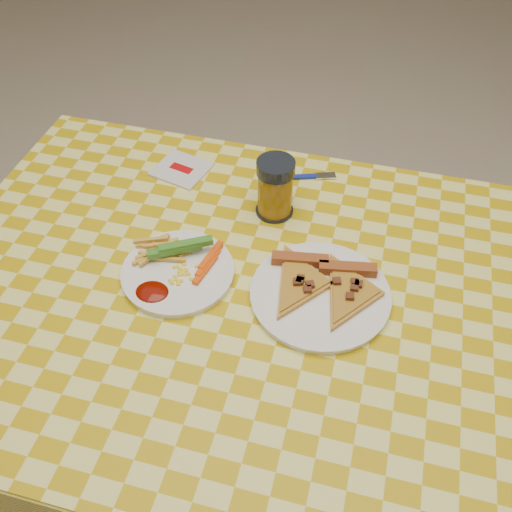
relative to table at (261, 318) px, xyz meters
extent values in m
plane|color=beige|center=(0.00, 0.00, -0.68)|extent=(8.00, 8.00, 0.00)
cylinder|color=silver|center=(-0.54, 0.34, -0.33)|extent=(0.06, 0.06, 0.71)
cylinder|color=silver|center=(0.54, 0.34, -0.33)|extent=(0.06, 0.06, 0.71)
cube|color=brown|center=(0.00, 0.00, 0.05)|extent=(1.20, 0.80, 0.04)
cylinder|color=white|center=(-0.16, 0.00, 0.08)|extent=(0.24, 0.24, 0.01)
cylinder|color=white|center=(0.10, 0.02, 0.08)|extent=(0.30, 0.30, 0.01)
cube|color=#106612|center=(-0.17, 0.04, 0.11)|extent=(0.11, 0.08, 0.02)
cube|color=#F7500B|center=(-0.11, 0.03, 0.09)|extent=(0.06, 0.09, 0.02)
ellipsoid|color=#670B02|center=(-0.19, -0.06, 0.09)|extent=(0.06, 0.05, 0.01)
cube|color=brown|center=(0.05, 0.08, 0.10)|extent=(0.11, 0.04, 0.02)
cube|color=brown|center=(0.14, 0.08, 0.10)|extent=(0.11, 0.04, 0.02)
cylinder|color=black|center=(-0.03, 0.23, 0.08)|extent=(0.08, 0.08, 0.01)
cylinder|color=#875B0E|center=(-0.03, 0.23, 0.13)|extent=(0.07, 0.07, 0.10)
cylinder|color=black|center=(-0.03, 0.23, 0.19)|extent=(0.08, 0.08, 0.03)
cube|color=silver|center=(-0.27, 0.31, 0.08)|extent=(0.14, 0.13, 0.01)
cube|color=#BA0A0C|center=(-0.27, 0.31, 0.08)|extent=(0.06, 0.03, 0.00)
cube|color=#162898|center=(-0.01, 0.34, 0.08)|extent=(0.10, 0.04, 0.01)
cube|color=silver|center=(0.05, 0.36, 0.08)|extent=(0.05, 0.03, 0.00)
camera|label=1|loc=(0.16, -0.65, 0.88)|focal=40.00mm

